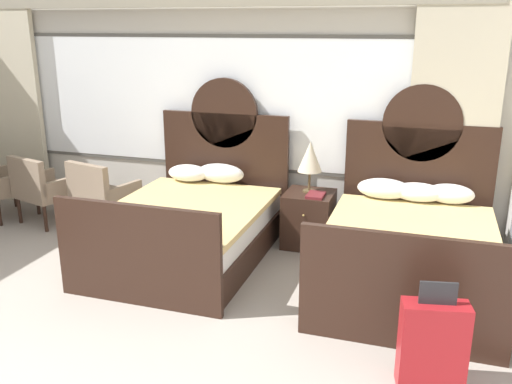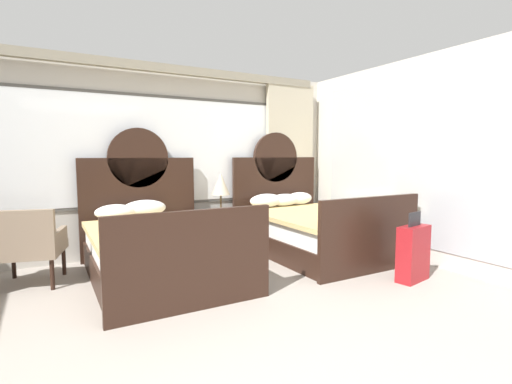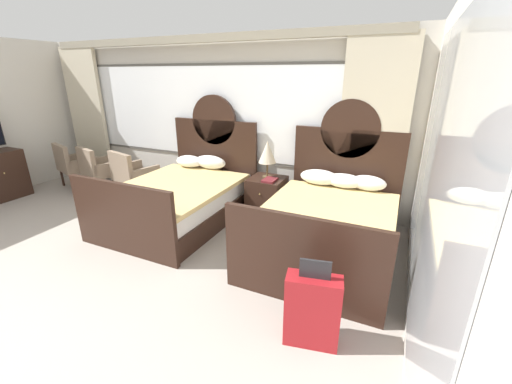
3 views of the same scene
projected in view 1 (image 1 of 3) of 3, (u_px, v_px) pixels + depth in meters
The scene contains 9 objects.
wall_back_window at pixel (208, 108), 6.56m from camera, with size 6.86×0.22×2.70m.
bed_near_window at pixel (191, 224), 5.77m from camera, with size 1.56×2.19×1.79m.
bed_near_mirror at pixel (409, 249), 5.13m from camera, with size 1.56×2.19×1.79m.
nightstand_between_beds at pixel (309, 219), 6.08m from camera, with size 0.53×0.55×0.61m.
table_lamp_on_nightstand at pixel (310, 157), 5.91m from camera, with size 0.27×0.27×0.56m.
book_on_nightstand at pixel (316, 195), 5.86m from camera, with size 0.18×0.26×0.03m.
armchair_by_window_left at pixel (101, 193), 6.46m from camera, with size 0.76×0.76×0.86m.
armchair_by_window_centre at pixel (43, 187), 6.70m from camera, with size 0.78×0.78×0.86m.
suitcase_on_floor at pixel (433, 345), 3.65m from camera, with size 0.47×0.27×0.78m.
Camera 1 is at (2.57, -1.77, 2.37)m, focal length 38.43 mm.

